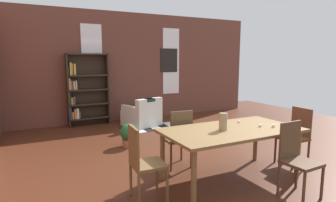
# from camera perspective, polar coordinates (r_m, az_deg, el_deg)

# --- Properties ---
(ground_plane) EXTENTS (11.11, 11.11, 0.00)m
(ground_plane) POSITION_cam_1_polar(r_m,az_deg,el_deg) (4.74, 11.82, -13.29)
(ground_plane) COLOR #4E2616
(back_wall_brick) EXTENTS (7.85, 0.12, 3.06)m
(back_wall_brick) POSITION_cam_1_polar(r_m,az_deg,el_deg) (8.24, -7.09, 6.97)
(back_wall_brick) COLOR brown
(back_wall_brick) RESTS_ON ground
(window_pane_0) EXTENTS (0.55, 0.02, 1.99)m
(window_pane_0) POSITION_cam_1_polar(r_m,az_deg,el_deg) (7.84, -15.29, 7.78)
(window_pane_0) COLOR white
(window_pane_1) EXTENTS (0.55, 0.02, 1.99)m
(window_pane_1) POSITION_cam_1_polar(r_m,az_deg,el_deg) (8.65, 0.62, 8.12)
(window_pane_1) COLOR white
(dining_table) EXTENTS (2.00, 1.05, 0.76)m
(dining_table) POSITION_cam_1_polar(r_m,az_deg,el_deg) (4.13, 12.87, -6.60)
(dining_table) COLOR brown
(dining_table) RESTS_ON ground
(vase_on_table) EXTENTS (0.12, 0.12, 0.25)m
(vase_on_table) POSITION_cam_1_polar(r_m,az_deg,el_deg) (3.99, 11.25, -4.17)
(vase_on_table) COLOR #998466
(vase_on_table) RESTS_ON dining_table
(tealight_candle_0) EXTENTS (0.04, 0.04, 0.04)m
(tealight_candle_0) POSITION_cam_1_polar(r_m,az_deg,el_deg) (4.34, 18.44, -4.81)
(tealight_candle_0) COLOR silver
(tealight_candle_0) RESTS_ON dining_table
(tealight_candle_1) EXTENTS (0.04, 0.04, 0.03)m
(tealight_candle_1) POSITION_cam_1_polar(r_m,az_deg,el_deg) (4.54, 14.38, -4.13)
(tealight_candle_1) COLOR silver
(tealight_candle_1) RESTS_ON dining_table
(tealight_candle_2) EXTENTS (0.04, 0.04, 0.04)m
(tealight_candle_2) POSITION_cam_1_polar(r_m,az_deg,el_deg) (4.38, 20.82, -4.79)
(tealight_candle_2) COLOR silver
(tealight_candle_2) RESTS_ON dining_table
(dining_chair_head_right) EXTENTS (0.41, 0.41, 0.95)m
(dining_chair_head_right) POSITION_cam_1_polar(r_m,az_deg,el_deg) (5.13, 24.77, -6.18)
(dining_chair_head_right) COLOR #552F1E
(dining_chair_head_right) RESTS_ON ground
(dining_chair_far_left) EXTENTS (0.42, 0.42, 0.95)m
(dining_chair_far_left) POSITION_cam_1_polar(r_m,az_deg,el_deg) (4.53, 2.17, -7.29)
(dining_chair_far_left) COLOR #4E3C28
(dining_chair_far_left) RESTS_ON ground
(dining_chair_head_left) EXTENTS (0.42, 0.42, 0.95)m
(dining_chair_head_left) POSITION_cam_1_polar(r_m,az_deg,el_deg) (3.51, -5.23, -12.09)
(dining_chair_head_left) COLOR brown
(dining_chair_head_left) RESTS_ON ground
(dining_chair_near_right) EXTENTS (0.42, 0.42, 0.95)m
(dining_chair_near_right) POSITION_cam_1_polar(r_m,az_deg,el_deg) (3.99, 24.87, -10.31)
(dining_chair_near_right) COLOR #513824
(dining_chair_near_right) RESTS_ON ground
(bookshelf_tall) EXTENTS (1.07, 0.28, 1.90)m
(bookshelf_tall) POSITION_cam_1_polar(r_m,az_deg,el_deg) (7.68, -16.67, 2.22)
(bookshelf_tall) COLOR #2D2319
(bookshelf_tall) RESTS_ON ground
(armchair_white) EXTENTS (1.01, 1.01, 0.75)m
(armchair_white) POSITION_cam_1_polar(r_m,az_deg,el_deg) (7.45, -5.25, -2.87)
(armchair_white) COLOR silver
(armchair_white) RESTS_ON ground
(potted_plant_by_shelf) EXTENTS (0.35, 0.35, 0.47)m
(potted_plant_by_shelf) POSITION_cam_1_polar(r_m,az_deg,el_deg) (5.71, -8.05, -6.79)
(potted_plant_by_shelf) COLOR #9E6042
(potted_plant_by_shelf) RESTS_ON ground
(striped_rug) EXTENTS (1.47, 0.75, 0.01)m
(striped_rug) POSITION_cam_1_polar(r_m,az_deg,el_deg) (7.22, -3.70, -5.44)
(striped_rug) COLOR black
(striped_rug) RESTS_ON ground
(framed_picture) EXTENTS (0.56, 0.03, 0.72)m
(framed_picture) POSITION_cam_1_polar(r_m,az_deg,el_deg) (8.61, 0.21, 8.33)
(framed_picture) COLOR black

